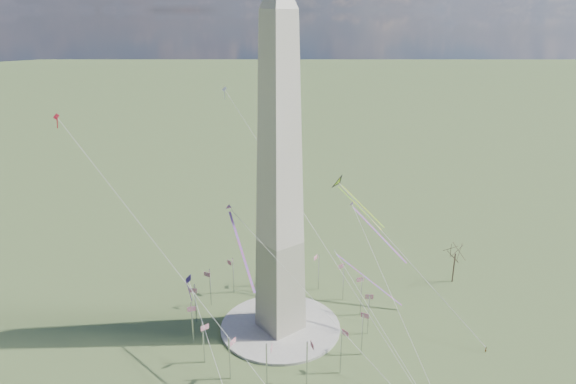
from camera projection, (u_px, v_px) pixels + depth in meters
ground at (280, 328)px, 154.91m from camera, size 2000.00×2000.00×0.00m
plaza at (280, 327)px, 154.77m from camera, size 36.00×36.00×0.80m
washington_monument at (280, 177)px, 138.87m from camera, size 15.56×15.56×100.00m
flagpole_ring at (280, 307)px, 152.47m from camera, size 54.40×54.40×13.00m
tree_near at (456, 252)px, 177.36m from camera, size 9.36×9.36×16.37m
person_east at (486, 350)px, 143.58m from camera, size 0.60×0.40×1.63m
kite_delta_black at (341, 185)px, 164.38m from camera, size 9.70×18.74×15.28m
kite_diamond_purple at (189, 282)px, 138.28m from camera, size 2.30×3.00×8.74m
kite_streamer_left at (371, 225)px, 152.38m from camera, size 4.53×20.40×14.07m
kite_streamer_mid at (237, 235)px, 133.99m from camera, size 7.85×21.96×15.50m
kite_streamer_right at (357, 270)px, 165.72m from camera, size 12.70×21.12×16.11m
kite_small_red at (57, 118)px, 130.49m from camera, size 1.41×1.26×3.84m
kite_small_white at (224, 90)px, 177.82m from camera, size 1.30×2.05×4.57m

